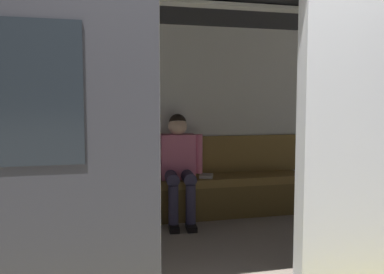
{
  "coord_description": "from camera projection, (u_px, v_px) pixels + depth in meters",
  "views": [
    {
      "loc": [
        0.84,
        2.34,
        1.33
      ],
      "look_at": [
        -0.05,
        -1.17,
        1.01
      ],
      "focal_mm": 38.19,
      "sensor_mm": 36.0,
      "label": 1
    }
  ],
  "objects": [
    {
      "name": "handbag",
      "position": [
        142.0,
        172.0,
        4.51
      ],
      "size": [
        0.26,
        0.15,
        0.17
      ],
      "color": "maroon",
      "rests_on": "bench_seat"
    },
    {
      "name": "grab_pole_door",
      "position": [
        158.0,
        136.0,
        2.74
      ],
      "size": [
        0.04,
        0.04,
        2.19
      ],
      "primitive_type": "cylinder",
      "color": "silver",
      "rests_on": "ground_plane"
    },
    {
      "name": "book",
      "position": [
        206.0,
        176.0,
        4.68
      ],
      "size": [
        0.21,
        0.26,
        0.03
      ],
      "primitive_type": "cube",
      "rotation": [
        0.0,
        0.0,
        -0.34
      ],
      "color": "silver",
      "rests_on": "bench_seat"
    },
    {
      "name": "train_car",
      "position": [
        182.0,
        79.0,
        3.52
      ],
      "size": [
        6.4,
        2.59,
        2.33
      ],
      "color": "silver",
      "rests_on": "ground_plane"
    },
    {
      "name": "bench_seat",
      "position": [
        168.0,
        189.0,
        4.55
      ],
      "size": [
        3.29,
        0.44,
        0.46
      ],
      "color": "olive",
      "rests_on": "ground_plane"
    },
    {
      "name": "person_seated",
      "position": [
        179.0,
        160.0,
        4.5
      ],
      "size": [
        0.55,
        0.7,
        1.19
      ],
      "color": "pink",
      "rests_on": "ground_plane"
    }
  ]
}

